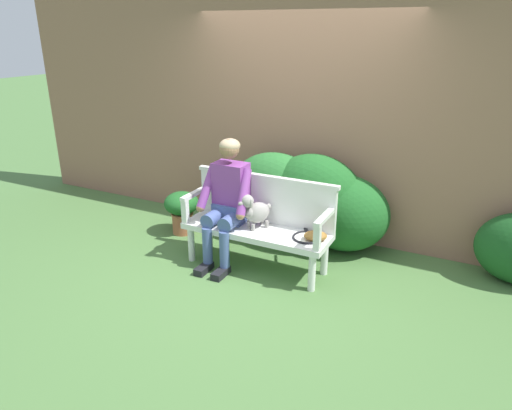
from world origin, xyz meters
TOP-DOWN VIEW (x-y plane):
  - ground_plane at (0.00, 0.00)m, footprint 40.00×40.00m
  - brick_garden_fence at (0.00, 1.21)m, footprint 8.00×0.30m
  - hedge_bush_far_left at (0.31, 0.80)m, footprint 1.15×0.81m
  - hedge_bush_far_right at (0.65, 0.83)m, footprint 1.01×0.80m
  - hedge_bush_mid_left at (-0.15, 0.80)m, footprint 1.19×0.73m
  - garden_bench at (0.00, 0.00)m, footprint 1.51×0.47m
  - bench_backrest at (0.00, 0.21)m, footprint 1.55×0.06m
  - bench_armrest_left_end at (-0.71, -0.09)m, footprint 0.06×0.47m
  - bench_armrest_right_end at (0.71, -0.09)m, footprint 0.06×0.47m
  - person_seated at (-0.32, -0.01)m, footprint 0.56×0.64m
  - dog_on_bench at (-0.01, 0.00)m, footprint 0.29×0.35m
  - tennis_racket at (0.53, 0.04)m, footprint 0.39×0.57m
  - baseball_glove at (0.63, 0.01)m, footprint 0.27×0.25m
  - potted_plant at (-1.18, 0.37)m, footprint 0.41×0.41m

SIDE VIEW (x-z plane):
  - ground_plane at x=0.00m, z-range 0.00..0.00m
  - potted_plant at x=-1.18m, z-range 0.06..0.57m
  - garden_bench at x=0.00m, z-range 0.16..0.59m
  - hedge_bush_far_right at x=0.65m, z-range 0.00..0.84m
  - tennis_racket at x=0.53m, z-range 0.43..0.46m
  - baseball_glove at x=0.63m, z-range 0.43..0.52m
  - hedge_bush_mid_left at x=-0.15m, z-range 0.00..1.01m
  - hedge_bush_far_left at x=0.31m, z-range 0.00..1.04m
  - dog_on_bench at x=-0.01m, z-range 0.43..0.80m
  - bench_armrest_left_end at x=-0.71m, z-range 0.49..0.77m
  - bench_armrest_right_end at x=0.71m, z-range 0.49..0.77m
  - bench_backrest at x=0.00m, z-range 0.44..0.94m
  - person_seated at x=-0.32m, z-range 0.06..1.36m
  - brick_garden_fence at x=0.00m, z-range 0.00..2.79m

